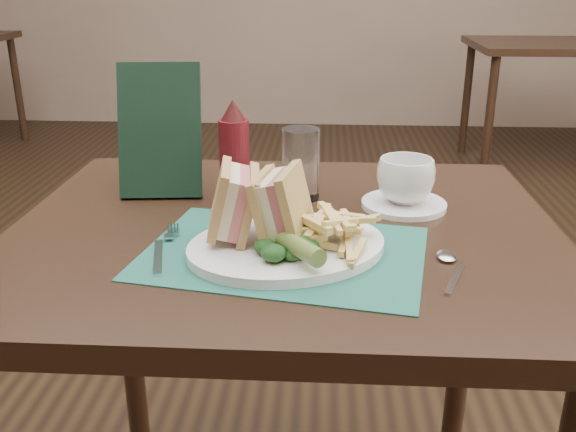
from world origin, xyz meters
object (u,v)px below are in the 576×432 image
Objects in this scene: table_bg_right at (543,106)px; check_presenter at (160,131)px; drinking_glass at (301,164)px; table_main at (285,411)px; sandwich_half_b at (268,203)px; saucer at (404,204)px; ketchup_bottle at (234,152)px; placemat at (284,252)px; coffee_cup at (405,180)px; sandwich_half_a at (220,202)px; plate at (287,247)px.

check_presenter is at bearing -120.07° from table_bg_right.
table_bg_right is at bearing 54.41° from check_presenter.
table_bg_right is at bearing 64.22° from drinking_glass.
sandwich_half_b is (-0.02, -0.10, 0.45)m from table_main.
saucer is (0.22, 0.19, -0.07)m from sandwich_half_b.
ketchup_bottle is at bearing 177.30° from saucer.
table_main is at bearing 93.36° from placemat.
placemat is at bearing -133.59° from coffee_cup.
sandwich_half_a is 0.86× the size of drinking_glass.
sandwich_half_a reaches higher than placemat.
drinking_glass reaches higher than table_bg_right.
ketchup_bottle is (-0.10, 0.11, 0.47)m from table_main.
sandwich_half_b is at bearing -99.40° from drinking_glass.
saucer is at bearing -2.70° from ketchup_bottle.
drinking_glass reaches higher than sandwich_half_b.
plate is at bearing -133.30° from coffee_cup.
plate is 2.00× the size of saucer.
saucer is 0.20m from drinking_glass.
drinking_glass reaches higher than saucer.
ketchup_bottle is (-0.11, 0.22, 0.08)m from plate.
sandwich_half_a is (-0.10, 0.02, 0.06)m from plate.
check_presenter reaches higher than sandwich_half_b.
drinking_glass is (0.04, 0.23, -0.01)m from sandwich_half_b.
plate is 2.70× the size of sandwich_half_b.
saucer reaches higher than table_main.
saucer is (0.21, 0.10, 0.38)m from table_main.
ketchup_bottle reaches higher than plate.
coffee_cup reaches higher than table_main.
check_presenter is (-0.25, 0.26, 0.11)m from plate.
table_bg_right is 8.05× the size of sandwich_half_a.
plate reaches higher than saucer.
plate is 2.68× the size of sandwich_half_a.
table_main is 0.39m from placemat.
placemat is at bearing -93.35° from drinking_glass.
table_main is at bearing -115.07° from table_bg_right.
saucer is (-1.16, -2.83, 0.38)m from table_bg_right.
sandwich_half_a is at bearing -147.16° from saucer.
saucer is at bearing -12.52° from check_presenter.
sandwich_half_a is 0.60× the size of ketchup_bottle.
drinking_glass reaches higher than coffee_cup.
drinking_glass is 0.53× the size of check_presenter.
table_main is at bearing -154.72° from saucer.
saucer is at bearing 25.88° from sandwich_half_a.
placemat is 4.05× the size of coffee_cup.
sandwich_half_a is 0.29m from check_presenter.
placemat is at bearing -114.14° from table_bg_right.
plate is at bearing -92.41° from drinking_glass.
drinking_glass is at bearing -8.85° from check_presenter.
check_presenter is (-0.44, 0.05, 0.11)m from saucer.
placemat is at bearing -52.80° from check_presenter.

